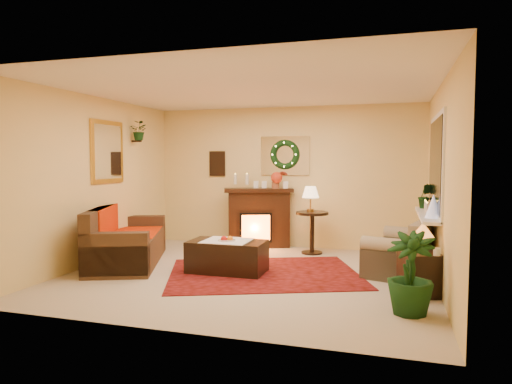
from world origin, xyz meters
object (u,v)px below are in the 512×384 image
(coffee_table, at_px, (227,258))
(loveseat, at_px, (401,243))
(sofa, at_px, (128,236))
(fireplace, at_px, (259,218))
(side_table_round, at_px, (312,235))
(end_table_square, at_px, (420,273))

(coffee_table, bearing_deg, loveseat, 16.74)
(sofa, distance_m, fireplace, 2.46)
(sofa, bearing_deg, loveseat, -13.07)
(sofa, height_order, side_table_round, sofa)
(side_table_round, relative_size, end_table_square, 1.41)
(side_table_round, bearing_deg, fireplace, 162.99)
(fireplace, height_order, loveseat, fireplace)
(fireplace, bearing_deg, loveseat, -47.58)
(side_table_round, bearing_deg, sofa, -149.52)
(sofa, bearing_deg, coffee_table, -25.69)
(side_table_round, xyz_separation_m, end_table_square, (1.66, -2.07, -0.06))
(sofa, distance_m, loveseat, 4.14)
(loveseat, bearing_deg, sofa, -156.73)
(side_table_round, xyz_separation_m, coffee_table, (-0.94, -1.68, -0.12))
(sofa, xyz_separation_m, loveseat, (4.10, 0.60, -0.01))
(fireplace, relative_size, side_table_round, 1.54)
(loveseat, distance_m, side_table_round, 1.74)
(loveseat, distance_m, end_table_square, 1.14)
(side_table_round, height_order, end_table_square, side_table_round)
(fireplace, bearing_deg, sofa, -150.87)
(fireplace, height_order, side_table_round, fireplace)
(fireplace, relative_size, end_table_square, 2.17)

